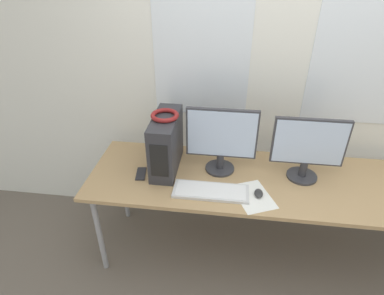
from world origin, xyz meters
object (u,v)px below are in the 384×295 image
object	(u,v)px
pc_tower	(166,143)
headphones	(165,115)
monitor_main	(221,139)
cell_phone	(141,174)
keyboard	(211,191)
mouse	(259,193)
monitor_right_near	(308,147)

from	to	relation	value
pc_tower	headphones	distance (m)	0.21
monitor_main	cell_phone	bearing A→B (deg)	-166.12
headphones	keyboard	size ratio (longest dim) A/B	0.39
headphones	cell_phone	size ratio (longest dim) A/B	1.24
keyboard	mouse	distance (m)	0.31
keyboard	cell_phone	xyz separation A→B (m)	(-0.50, 0.13, -0.01)
mouse	monitor_main	bearing A→B (deg)	136.27
pc_tower	keyboard	xyz separation A→B (m)	(0.34, -0.25, -0.19)
mouse	cell_phone	bearing A→B (deg)	171.71
headphones	monitor_right_near	size ratio (longest dim) A/B	0.40
monitor_main	mouse	bearing A→B (deg)	-43.73
pc_tower	keyboard	distance (m)	0.46
keyboard	cell_phone	distance (m)	0.52
keyboard	headphones	bearing A→B (deg)	143.12
cell_phone	headphones	bearing A→B (deg)	27.91
headphones	mouse	size ratio (longest dim) A/B	2.19
mouse	cell_phone	world-z (taller)	mouse
monitor_right_near	cell_phone	distance (m)	1.15
headphones	keyboard	bearing A→B (deg)	-36.88
keyboard	monitor_right_near	bearing A→B (deg)	22.20
pc_tower	cell_phone	distance (m)	0.28
pc_tower	keyboard	bearing A→B (deg)	-36.79
pc_tower	headphones	size ratio (longest dim) A/B	2.40
monitor_right_near	keyboard	bearing A→B (deg)	-157.80
keyboard	cell_phone	size ratio (longest dim) A/B	3.20
pc_tower	monitor_right_near	xyz separation A→B (m)	(0.95, -0.00, 0.04)
headphones	monitor_right_near	bearing A→B (deg)	-0.23
monitor_main	keyboard	xyz separation A→B (m)	(-0.04, -0.27, -0.24)
monitor_right_near	keyboard	distance (m)	0.70
headphones	pc_tower	bearing A→B (deg)	-90.00
monitor_main	keyboard	world-z (taller)	monitor_main
pc_tower	headphones	world-z (taller)	headphones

